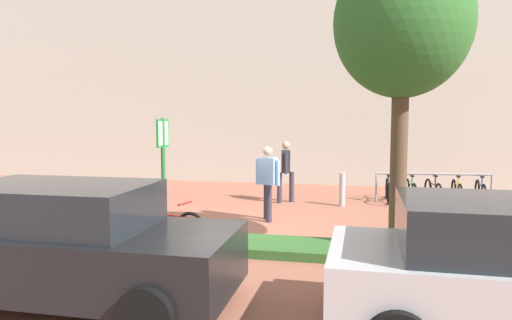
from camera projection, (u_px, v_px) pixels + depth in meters
ground_plane at (244, 226)px, 10.41m from camera, size 60.00×60.00×0.00m
building_facade at (290, 45)px, 17.07m from camera, size 28.00×1.20×10.00m
planter_strip at (225, 244)px, 8.63m from camera, size 7.00×1.10×0.16m
tree_sidewalk at (402, 25)px, 7.67m from camera, size 2.24×2.24×5.17m
parking_sign_post at (163, 162)px, 8.73m from camera, size 0.10×0.36×2.38m
bike_at_sign at (168, 226)px, 8.91m from camera, size 1.64×0.53×0.86m
bike_rack_cluster at (433, 190)px, 13.23m from camera, size 3.19×1.81×0.83m
bollard_steel at (342, 189)px, 12.66m from camera, size 0.16×0.16×0.90m
person_suited_navy at (286, 168)px, 13.17m from camera, size 0.45×0.60×1.72m
person_casual_tan at (268, 178)px, 10.85m from camera, size 0.59×0.43×1.72m
car_black_suv at (68, 244)px, 6.12m from camera, size 4.31×2.03×1.54m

